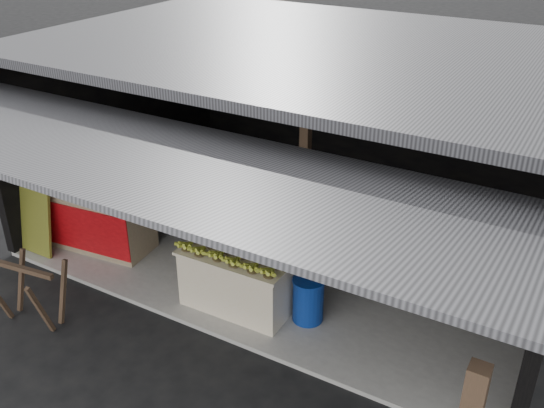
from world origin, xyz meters
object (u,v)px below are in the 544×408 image
Objects in this scene: sawhorse at (29,288)px; plastic_chair at (426,234)px; neighbor_stall at (99,216)px; water_barrel at (308,300)px; banana_table at (241,277)px; white_crate at (268,238)px.

plastic_chair reaches higher than sawhorse.
sawhorse is at bearing -115.20° from plastic_chair.
water_barrel is at bearing -6.86° from neighbor_stall.
neighbor_stall is (-2.57, 0.16, 0.09)m from banana_table.
white_crate is at bearing 41.88° from sawhorse.
white_crate is 3.04m from sawhorse.
neighbor_stall is at bearing -135.18° from plastic_chair.
plastic_chair is at bearing 66.11° from water_barrel.
plastic_chair is at bearing 48.30° from banana_table.
neighbor_stall reaches higher than white_crate.
white_crate is 1.95× the size of water_barrel.
sawhorse is 5.17m from plastic_chair.
neighbor_stall reaches higher than water_barrel.
sawhorse is at bearing -79.14° from neighbor_stall.
water_barrel is (0.94, -0.64, -0.26)m from white_crate.
plastic_chair is at bearing 35.92° from sawhorse.
banana_table reaches higher than water_barrel.
white_crate is 1.34× the size of sawhorse.
sawhorse is at bearing -144.16° from banana_table.
neighbor_stall is 2.01× the size of sawhorse.
neighbor_stall is (-2.51, -0.61, -0.06)m from white_crate.
plastic_chair is (3.76, 3.56, 0.06)m from sawhorse.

